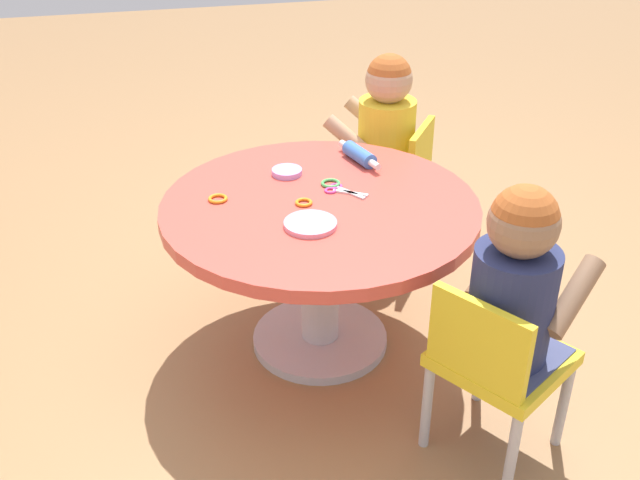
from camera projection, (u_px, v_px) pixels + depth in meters
name	position (u px, v px, depth m)	size (l,w,h in m)	color
ground_plane	(320.00, 342.00, 2.45)	(10.00, 10.00, 0.00)	#9E7247
craft_table	(320.00, 236.00, 2.25)	(0.95, 0.95, 0.52)	silver
child_chair_left	(495.00, 363.00, 1.88)	(0.41, 0.41, 0.54)	#B7B7BC
seated_child_left	(515.00, 282.00, 1.79)	(0.41, 0.44, 0.51)	#3F4772
child_chair_right	(393.00, 181.00, 2.81)	(0.42, 0.42, 0.54)	#B7B7BC
seated_child_right	(385.00, 123.00, 2.71)	(0.42, 0.44, 0.51)	#3F4772
rolling_pin	(359.00, 155.00, 2.43)	(0.23, 0.08, 0.05)	#3F72CC
craft_scissors	(341.00, 190.00, 2.25)	(0.13, 0.13, 0.01)	silver
playdough_blob_0	(310.00, 224.00, 2.06)	(0.15, 0.15, 0.01)	pink
playdough_blob_1	(287.00, 172.00, 2.35)	(0.10, 0.10, 0.02)	#CC99E5
cookie_cutter_0	(304.00, 203.00, 2.17)	(0.05, 0.05, 0.01)	orange
cookie_cutter_1	(218.00, 199.00, 2.20)	(0.06, 0.06, 0.01)	orange
cookie_cutter_2	(331.00, 183.00, 2.29)	(0.06, 0.06, 0.01)	#4CB259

